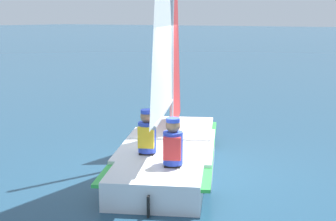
% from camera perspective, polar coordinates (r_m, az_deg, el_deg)
% --- Properties ---
extents(ground_plane, '(260.00, 260.00, 0.00)m').
position_cam_1_polar(ground_plane, '(8.50, 0.00, -6.82)').
color(ground_plane, navy).
extents(sailboat_main, '(4.47, 3.28, 5.89)m').
position_cam_1_polar(sailboat_main, '(8.25, -0.03, -1.48)').
color(sailboat_main, silver).
rests_on(sailboat_main, ground_plane).
extents(sailor_helm, '(0.42, 0.40, 1.16)m').
position_cam_1_polar(sailor_helm, '(7.74, -2.54, -3.78)').
color(sailor_helm, black).
rests_on(sailor_helm, ground_plane).
extents(sailor_crew, '(0.42, 0.40, 1.16)m').
position_cam_1_polar(sailor_crew, '(7.10, 0.61, -5.15)').
color(sailor_crew, black).
rests_on(sailor_crew, ground_plane).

